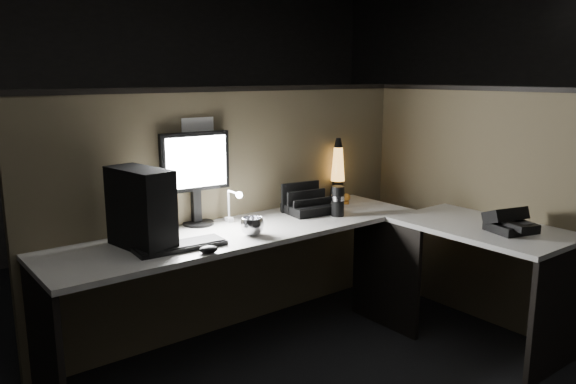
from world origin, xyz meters
TOP-DOWN VIEW (x-y plane):
  - floor at (0.00, 0.00)m, footprint 6.00×6.00m
  - room_shell at (0.00, 0.00)m, footprint 6.00×6.00m
  - partition_back at (0.00, 0.93)m, footprint 2.66×0.06m
  - partition_right at (1.33, 0.10)m, footprint 0.06×1.66m
  - desk at (0.18, 0.25)m, footprint 2.60×1.60m
  - pc_tower at (-0.76, 0.63)m, footprint 0.24×0.41m
  - monitor at (-0.31, 0.87)m, footprint 0.43×0.18m
  - keyboard at (-0.61, 0.49)m, footprint 0.47×0.19m
  - mouse at (-0.54, 0.34)m, footprint 0.11×0.09m
  - clip_lamp at (-0.13, 0.74)m, footprint 0.04×0.16m
  - organizer at (0.38, 0.68)m, footprint 0.31×0.28m
  - lava_lamp at (0.79, 0.84)m, footprint 0.12×0.12m
  - travel_mug at (0.48, 0.50)m, footprint 0.08×0.08m
  - steel_mug at (-0.19, 0.47)m, footprint 0.14×0.14m
  - figurine at (0.75, 0.71)m, footprint 0.05×0.05m
  - pinned_paper at (-0.27, 0.90)m, footprint 0.21×0.00m
  - desk_phone at (1.01, -0.36)m, footprint 0.28×0.28m

SIDE VIEW (x-z plane):
  - floor at x=0.00m, z-range 0.00..0.00m
  - desk at x=0.18m, z-range 0.22..0.95m
  - keyboard at x=-0.61m, z-range 0.73..0.75m
  - mouse at x=-0.54m, z-range 0.73..0.77m
  - partition_back at x=0.00m, z-range 0.00..1.50m
  - partition_right at x=1.33m, z-range 0.00..1.50m
  - figurine at x=0.75m, z-range 0.75..0.80m
  - organizer at x=0.38m, z-range 0.67..0.88m
  - steel_mug at x=-0.19m, z-range 0.73..0.83m
  - desk_phone at x=1.01m, z-range 0.71..0.85m
  - travel_mug at x=0.48m, z-range 0.73..0.92m
  - clip_lamp at x=-0.13m, z-range 0.75..0.95m
  - lava_lamp at x=0.79m, z-range 0.69..1.13m
  - pc_tower at x=-0.76m, z-range 0.73..1.14m
  - monitor at x=-0.31m, z-range 0.79..1.33m
  - pinned_paper at x=-0.27m, z-range 1.06..1.36m
  - room_shell at x=0.00m, z-range -1.38..4.62m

